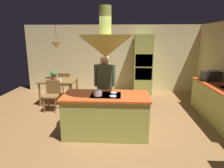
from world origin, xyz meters
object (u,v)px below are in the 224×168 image
at_px(dining_table, 59,83).
at_px(chair_facing_island, 52,93).
at_px(chair_by_back_wall, 65,83).
at_px(cooking_pot_on_cooktop, 98,93).
at_px(potted_plant_on_table, 54,75).
at_px(oven_tower, 143,65).
at_px(cup_on_table, 60,80).
at_px(kitchen_island, 106,114).
at_px(person_at_island, 105,84).
at_px(microwave_on_counter, 211,76).

bearing_deg(dining_table, chair_facing_island, -90.00).
bearing_deg(chair_by_back_wall, cooking_pot_on_cooktop, 117.89).
bearing_deg(potted_plant_on_table, oven_tower, 22.13).
bearing_deg(potted_plant_on_table, chair_by_back_wall, 79.68).
bearing_deg(chair_facing_island, cooking_pot_on_cooktop, -45.20).
relative_size(chair_by_back_wall, cup_on_table, 9.67).
height_order(oven_tower, dining_table, oven_tower).
distance_m(potted_plant_on_table, cup_on_table, 0.33).
bearing_deg(kitchen_island, person_at_island, 96.64).
bearing_deg(oven_tower, dining_table, -157.79).
relative_size(dining_table, person_at_island, 0.66).
distance_m(kitchen_island, person_at_island, 0.89).
relative_size(cup_on_table, microwave_on_counter, 0.20).
xyz_separation_m(kitchen_island, cup_on_table, (-1.58, 1.87, 0.35)).
distance_m(microwave_on_counter, cooking_pot_on_cooktop, 3.44).
bearing_deg(potted_plant_on_table, dining_table, 20.36).
bearing_deg(cooking_pot_on_cooktop, kitchen_island, 39.09).
relative_size(kitchen_island, potted_plant_on_table, 6.16).
xyz_separation_m(oven_tower, cup_on_table, (-2.68, -1.37, -0.29)).
height_order(kitchen_island, cup_on_table, kitchen_island).
height_order(dining_table, microwave_on_counter, microwave_on_counter).
xyz_separation_m(kitchen_island, cooking_pot_on_cooktop, (-0.16, -0.13, 0.53)).
height_order(oven_tower, potted_plant_on_table, oven_tower).
height_order(person_at_island, chair_facing_island, person_at_island).
height_order(oven_tower, microwave_on_counter, oven_tower).
height_order(potted_plant_on_table, cooking_pot_on_cooktop, potted_plant_on_table).
height_order(chair_by_back_wall, potted_plant_on_table, potted_plant_on_table).
relative_size(person_at_island, chair_facing_island, 1.94).
bearing_deg(chair_facing_island, person_at_island, -23.39).
distance_m(person_at_island, microwave_on_counter, 3.04).
bearing_deg(oven_tower, kitchen_island, -108.73).
bearing_deg(microwave_on_counter, dining_table, 173.22).
height_order(oven_tower, cup_on_table, oven_tower).
bearing_deg(person_at_island, dining_table, 139.54).
relative_size(dining_table, microwave_on_counter, 2.41).
distance_m(cup_on_table, cooking_pot_on_cooktop, 2.46).
height_order(chair_by_back_wall, cup_on_table, chair_by_back_wall).
xyz_separation_m(potted_plant_on_table, cooking_pot_on_cooktop, (1.67, -2.18, 0.05)).
relative_size(potted_plant_on_table, microwave_on_counter, 0.65).
bearing_deg(chair_facing_island, dining_table, 90.00).
relative_size(oven_tower, cup_on_table, 24.36).
relative_size(oven_tower, chair_by_back_wall, 2.52).
bearing_deg(chair_by_back_wall, dining_table, 90.00).
distance_m(dining_table, microwave_on_counter, 4.59).
height_order(person_at_island, cup_on_table, person_at_island).
height_order(cup_on_table, cooking_pot_on_cooktop, cooking_pot_on_cooktop).
bearing_deg(chair_by_back_wall, oven_tower, -170.59).
distance_m(oven_tower, microwave_on_counter, 2.42).
relative_size(oven_tower, dining_table, 1.98).
relative_size(kitchen_island, oven_tower, 0.84).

